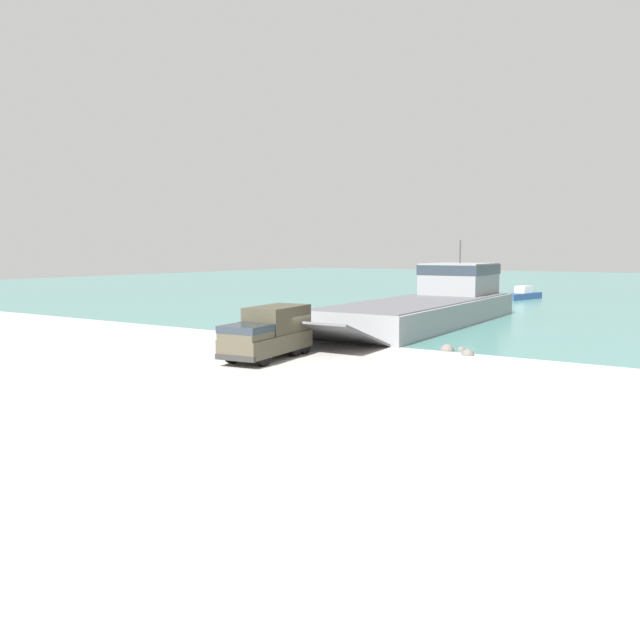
% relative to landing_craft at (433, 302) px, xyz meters
% --- Properties ---
extents(ground_plane, '(240.00, 240.00, 0.00)m').
position_rel_landing_craft_xyz_m(ground_plane, '(-0.35, -22.55, -1.88)').
color(ground_plane, '#A8A59E').
extents(water_surface, '(240.00, 180.00, 0.01)m').
position_rel_landing_craft_xyz_m(water_surface, '(-0.35, 73.72, -1.88)').
color(water_surface, '#477F7A').
rests_on(water_surface, ground_plane).
extents(landing_craft, '(8.74, 34.54, 7.77)m').
position_rel_landing_craft_xyz_m(landing_craft, '(0.00, 0.00, 0.00)').
color(landing_craft, gray).
rests_on(landing_craft, ground_plane).
extents(military_truck, '(3.32, 7.41, 3.16)m').
position_rel_landing_craft_xyz_m(military_truck, '(-0.57, -24.76, -0.28)').
color(military_truck, '#4C4738').
rests_on(military_truck, ground_plane).
extents(soldier_on_ramp, '(0.44, 0.50, 1.80)m').
position_rel_landing_craft_xyz_m(soldier_on_ramp, '(-4.22, -23.81, -0.83)').
color(soldier_on_ramp, '#4C4738').
rests_on(soldier_on_ramp, ground_plane).
extents(moored_boat_a, '(4.11, 7.66, 1.83)m').
position_rel_landing_craft_xyz_m(moored_boat_a, '(-0.27, 32.79, -1.28)').
color(moored_boat_a, navy).
rests_on(moored_boat_a, ground_plane).
extents(shoreline_rock_a, '(0.61, 0.61, 0.61)m').
position_rel_landing_craft_xyz_m(shoreline_rock_a, '(-7.91, -15.11, -1.88)').
color(shoreline_rock_a, gray).
rests_on(shoreline_rock_a, ground_plane).
extents(shoreline_rock_b, '(0.81, 0.81, 0.81)m').
position_rel_landing_craft_xyz_m(shoreline_rock_b, '(9.38, -16.99, -1.88)').
color(shoreline_rock_b, '#66605B').
rests_on(shoreline_rock_b, ground_plane).
extents(shoreline_rock_c, '(0.57, 0.57, 0.57)m').
position_rel_landing_craft_xyz_m(shoreline_rock_c, '(8.42, -15.49, -1.88)').
color(shoreline_rock_c, '#66605B').
rests_on(shoreline_rock_c, ground_plane).
extents(shoreline_rock_d, '(0.93, 0.93, 0.93)m').
position_rel_landing_craft_xyz_m(shoreline_rock_d, '(7.62, -16.00, -1.88)').
color(shoreline_rock_d, '#66605B').
rests_on(shoreline_rock_d, ground_plane).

